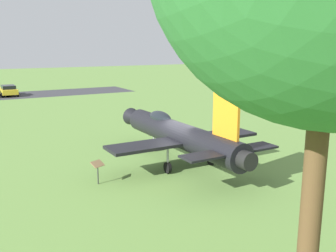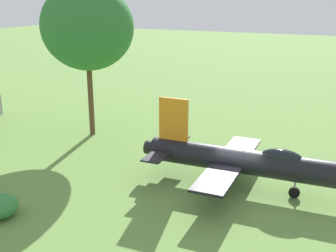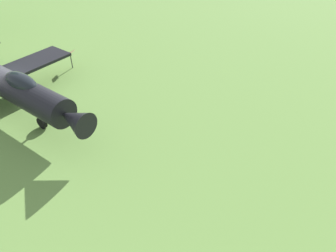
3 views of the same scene
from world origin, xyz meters
TOP-DOWN VIEW (x-y plane):
  - ground_plane at (0.00, 0.00)m, footprint 200.00×200.00m
  - display_jet at (0.33, 0.01)m, footprint 12.45×8.88m
  - info_plaque at (-0.85, 5.09)m, footprint 0.60×0.71m
  - parked_car_yellow at (36.47, 5.05)m, footprint 4.55×2.22m

SIDE VIEW (x-z plane):
  - ground_plane at x=0.00m, z-range 0.00..0.00m
  - parked_car_yellow at x=36.47m, z-range 0.04..1.47m
  - info_plaque at x=-0.85m, z-range 0.28..1.43m
  - display_jet at x=0.33m, z-range -0.72..4.19m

